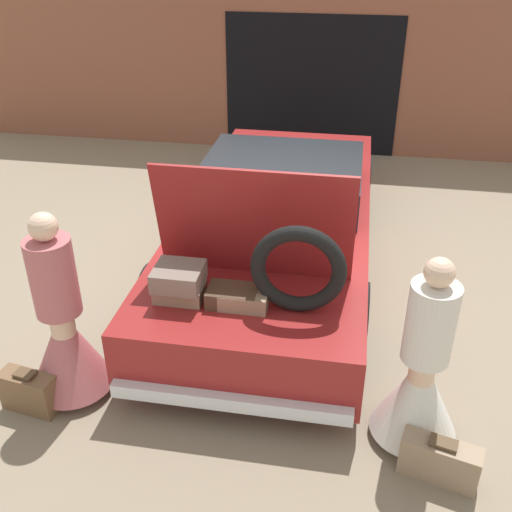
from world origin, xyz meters
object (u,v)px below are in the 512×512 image
Objects in this scene: suitcase_beside_left_person at (29,392)px; suitcase_beside_right_person at (439,461)px; person_right at (420,380)px; person_left at (64,334)px; car at (277,222)px.

suitcase_beside_left_person is 3.21m from suitcase_beside_right_person.
suitcase_beside_left_person is at bearing 177.36° from suitcase_beside_right_person.
person_left is at bearing 84.47° from person_right.
car is at bearing 25.45° from person_right.
person_left is at bearing -120.59° from car.
car is 3.10× the size of person_left.
person_left is at bearing 172.07° from suitcase_beside_right_person.
car is 3.21m from suitcase_beside_right_person.
person_right is 3.08m from suitcase_beside_left_person.
person_right is at bearing 98.63° from person_left.
car is 3.25× the size of person_right.
suitcase_beside_right_person is at bearing -160.91° from person_right.
person_left is 2.88× the size of suitcase_beside_right_person.
car reaches higher than person_right.
person_left is 0.55m from suitcase_beside_left_person.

